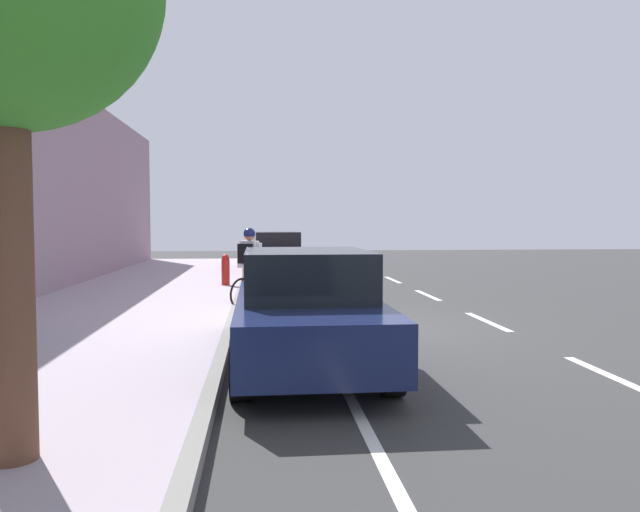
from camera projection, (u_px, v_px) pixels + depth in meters
ground at (348, 329)px, 10.90m from camera, size 58.92×58.92×0.00m
sidewalk at (93, 328)px, 10.49m from camera, size 4.45×36.83×0.16m
curb_edge at (231, 326)px, 10.70m from camera, size 0.16×36.83×0.16m
lane_stripe_centre at (487, 321)px, 11.67m from camera, size 0.14×35.80×0.01m
lane_stripe_bike_edge at (315, 329)px, 10.85m from camera, size 0.12×36.83×0.01m
parked_sedan_red_nearest at (276, 253)px, 22.22m from camera, size 2.05×4.50×1.52m
parked_sedan_dark_blue_second at (307, 310)px, 7.94m from camera, size 1.86×4.41×1.52m
bicycle_at_curb at (258, 291)px, 13.60m from camera, size 1.21×1.30×0.75m
cyclist_with_backpack at (249, 258)px, 13.96m from camera, size 0.56×0.52×1.75m
fire_hydrant at (226, 269)px, 16.79m from camera, size 0.22×0.22×0.84m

